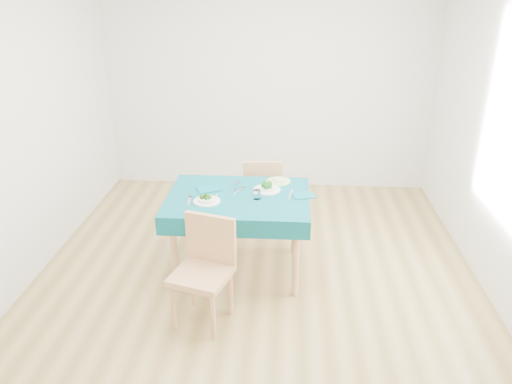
# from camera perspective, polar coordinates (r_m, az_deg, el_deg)

# --- Properties ---
(room_shell) EXTENTS (4.02, 4.52, 2.73)m
(room_shell) POSITION_cam_1_polar(r_m,az_deg,el_deg) (4.02, 0.00, 6.52)
(room_shell) COLOR olive
(room_shell) RESTS_ON ground
(table) EXTENTS (1.23, 0.93, 0.76)m
(table) POSITION_cam_1_polar(r_m,az_deg,el_deg) (4.52, -1.98, -4.85)
(table) COLOR #084F58
(table) RESTS_ON ground
(chair_near) EXTENTS (0.52, 0.55, 1.03)m
(chair_near) POSITION_cam_1_polar(r_m,az_deg,el_deg) (3.82, -6.33, -8.29)
(chair_near) COLOR tan
(chair_near) RESTS_ON ground
(chair_far) EXTENTS (0.41, 0.45, 0.97)m
(chair_far) POSITION_cam_1_polar(r_m,az_deg,el_deg) (5.18, 0.78, 0.36)
(chair_far) COLOR tan
(chair_far) RESTS_ON ground
(bowl_near) EXTENTS (0.23, 0.23, 0.07)m
(bowl_near) POSITION_cam_1_polar(r_m,az_deg,el_deg) (4.24, -5.65, -0.71)
(bowl_near) COLOR white
(bowl_near) RESTS_ON table
(bowl_far) EXTENTS (0.24, 0.24, 0.07)m
(bowl_far) POSITION_cam_1_polar(r_m,az_deg,el_deg) (4.45, 1.28, 0.64)
(bowl_far) COLOR white
(bowl_far) RESTS_ON table
(fork_near) EXTENTS (0.05, 0.19, 0.00)m
(fork_near) POSITION_cam_1_polar(r_m,az_deg,el_deg) (4.29, -7.65, -0.98)
(fork_near) COLOR silver
(fork_near) RESTS_ON table
(knife_near) EXTENTS (0.04, 0.19, 0.00)m
(knife_near) POSITION_cam_1_polar(r_m,az_deg,el_deg) (4.31, -4.71, -0.72)
(knife_near) COLOR silver
(knife_near) RESTS_ON table
(fork_far) EXTENTS (0.09, 0.17, 0.00)m
(fork_far) POSITION_cam_1_polar(r_m,az_deg,el_deg) (4.46, -1.97, 0.20)
(fork_far) COLOR silver
(fork_far) RESTS_ON table
(knife_far) EXTENTS (0.05, 0.23, 0.00)m
(knife_far) POSITION_cam_1_polar(r_m,az_deg,el_deg) (4.38, 3.97, -0.27)
(knife_far) COLOR silver
(knife_far) RESTS_ON table
(napkin_near) EXTENTS (0.25, 0.22, 0.01)m
(napkin_near) POSITION_cam_1_polar(r_m,az_deg,el_deg) (4.49, -5.39, 0.33)
(napkin_near) COLOR #0B5862
(napkin_near) RESTS_ON table
(napkin_far) EXTENTS (0.21, 0.17, 0.01)m
(napkin_far) POSITION_cam_1_polar(r_m,az_deg,el_deg) (4.35, 5.53, -0.44)
(napkin_far) COLOR #0B5862
(napkin_far) RESTS_ON table
(tumbler_center) EXTENTS (0.06, 0.06, 0.08)m
(tumbler_center) POSITION_cam_1_polar(r_m,az_deg,el_deg) (4.44, -2.11, 0.63)
(tumbler_center) COLOR white
(tumbler_center) RESTS_ON table
(tumbler_side) EXTENTS (0.06, 0.06, 0.08)m
(tumbler_side) POSITION_cam_1_polar(r_m,az_deg,el_deg) (4.27, 0.11, -0.28)
(tumbler_side) COLOR white
(tumbler_side) RESTS_ON table
(side_plate) EXTENTS (0.22, 0.22, 0.01)m
(side_plate) POSITION_cam_1_polar(r_m,az_deg,el_deg) (4.65, 2.60, 1.24)
(side_plate) COLOR #A6DA6A
(side_plate) RESTS_ON table
(bread_slice) EXTENTS (0.12, 0.12, 0.01)m
(bread_slice) POSITION_cam_1_polar(r_m,az_deg,el_deg) (4.64, 2.61, 1.38)
(bread_slice) COLOR beige
(bread_slice) RESTS_ON side_plate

